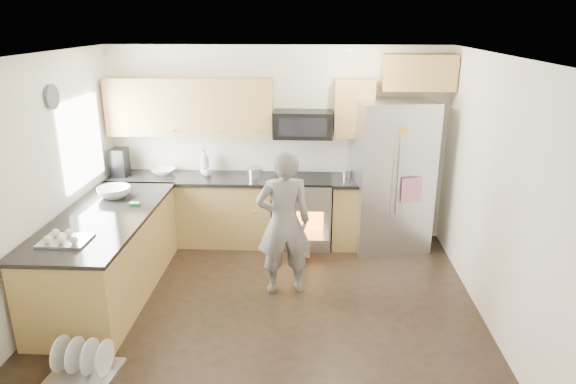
# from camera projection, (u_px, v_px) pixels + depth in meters

# --- Properties ---
(ground) EXTENTS (4.50, 4.50, 0.00)m
(ground) POSITION_uv_depth(u_px,v_px,m) (265.00, 308.00, 5.46)
(ground) COLOR black
(ground) RESTS_ON ground
(room_shell) EXTENTS (4.54, 4.04, 2.62)m
(room_shell) POSITION_uv_depth(u_px,v_px,m) (259.00, 155.00, 4.93)
(room_shell) COLOR white
(room_shell) RESTS_ON ground
(back_cabinet_run) EXTENTS (4.45, 0.64, 2.50)m
(back_cabinet_run) POSITION_uv_depth(u_px,v_px,m) (232.00, 173.00, 6.82)
(back_cabinet_run) COLOR #B68F49
(back_cabinet_run) RESTS_ON ground
(peninsula) EXTENTS (0.96, 2.36, 1.05)m
(peninsula) POSITION_uv_depth(u_px,v_px,m) (108.00, 254.00, 5.62)
(peninsula) COLOR #B68F49
(peninsula) RESTS_ON ground
(stove_range) EXTENTS (0.76, 0.97, 1.79)m
(stove_range) POSITION_uv_depth(u_px,v_px,m) (302.00, 196.00, 6.82)
(stove_range) COLOR #B7B7BC
(stove_range) RESTS_ON ground
(refrigerator) EXTENTS (1.07, 0.90, 1.96)m
(refrigerator) POSITION_uv_depth(u_px,v_px,m) (391.00, 175.00, 6.68)
(refrigerator) COLOR #B7B7BC
(refrigerator) RESTS_ON ground
(person) EXTENTS (0.67, 0.51, 1.65)m
(person) POSITION_uv_depth(u_px,v_px,m) (284.00, 223.00, 5.54)
(person) COLOR slate
(person) RESTS_ON ground
(dish_rack) EXTENTS (0.60, 0.50, 0.35)m
(dish_rack) POSITION_uv_depth(u_px,v_px,m) (84.00, 365.00, 4.41)
(dish_rack) COLOR #B7B7BC
(dish_rack) RESTS_ON ground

